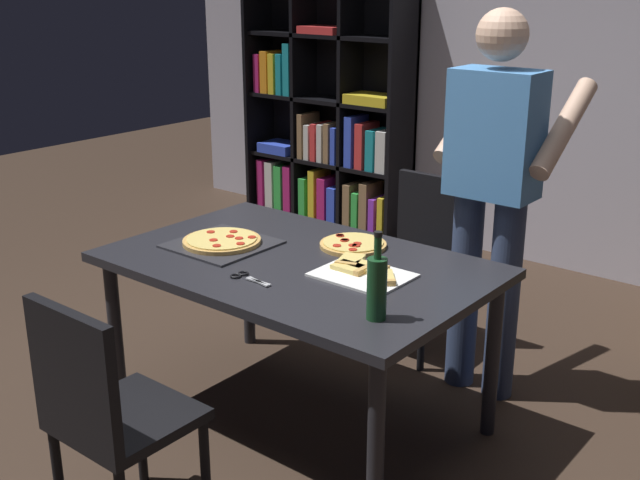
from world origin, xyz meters
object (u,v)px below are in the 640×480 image
Objects in this scene: bookshelf at (328,120)px; second_pizza_plain at (353,244)px; chair_near_camera at (105,408)px; person_serving_pizza at (493,184)px; dining_table at (298,277)px; kitchen_scissors at (246,277)px; chair_far_side at (422,252)px; pepperoni_pizza_on_tray at (222,242)px; wine_bottle at (377,287)px.

second_pizza_plain is (1.80, -2.10, -0.06)m from bookshelf.
person_serving_pizza reaches higher than chair_near_camera.
kitchen_scissors is (-0.02, -0.28, 0.08)m from dining_table.
second_pizza_plain reaches higher than kitchen_scissors.
chair_near_camera is 1.30m from second_pizza_plain.
chair_far_side is 2.24× the size of pepperoni_pizza_on_tray.
wine_bottle reaches higher than chair_near_camera.
bookshelf is at bearing 117.02° from chair_near_camera.
dining_table is 1.75× the size of chair_near_camera.
wine_bottle is (0.59, 0.72, 0.36)m from chair_near_camera.
bookshelf is 2.73m from person_serving_pizza.
second_pizza_plain is at bearing -49.41° from bookshelf.
kitchen_scissors is at bearing -100.22° from second_pizza_plain.
bookshelf is at bearing 130.59° from second_pizza_plain.
bookshelf is 6.17× the size of wine_bottle.
person_serving_pizza is at bearing 74.68° from chair_near_camera.
pepperoni_pizza_on_tray is at bearing -171.07° from dining_table.
chair_far_side is at bearing 90.00° from dining_table.
chair_near_camera is 0.99m from wine_bottle.
bookshelf is 6.68× the size of second_pizza_plain.
wine_bottle is 0.76m from second_pizza_plain.
dining_table is at bearing -90.00° from chair_far_side.
pepperoni_pizza_on_tray is 1.38× the size of second_pizza_plain.
chair_far_side reaches higher than kitchen_scissors.
chair_near_camera is 4.61× the size of kitchen_scissors.
bookshelf reaches higher than dining_table.
chair_near_camera is 0.51× the size of person_serving_pizza.
chair_near_camera is at bearing -67.63° from pepperoni_pizza_on_tray.
pepperoni_pizza_on_tray reaches higher than second_pizza_plain.
chair_far_side is at bearing 88.95° from kitchen_scissors.
wine_bottle is (0.59, -1.26, 0.36)m from chair_far_side.
chair_near_camera is at bearing -90.00° from chair_far_side.
bookshelf is at bearing 131.03° from wine_bottle.
dining_table is 0.30m from second_pizza_plain.
wine_bottle is at bearing 0.83° from kitchen_scissors.
wine_bottle is (0.59, -0.27, 0.19)m from dining_table.
kitchen_scissors is (0.36, -0.22, -0.01)m from pepperoni_pizza_on_tray.
pepperoni_pizza_on_tray is (-0.38, -0.06, 0.09)m from dining_table.
bookshelf is 2.78m from pepperoni_pizza_on_tray.
bookshelf is 2.76m from second_pizza_plain.
bookshelf is (-1.72, 1.39, 0.31)m from chair_far_side.
person_serving_pizza is 1.06m from wine_bottle.
dining_table is at bearing 155.16° from wine_bottle.
bookshelf is 1.11× the size of person_serving_pizza.
pepperoni_pizza_on_tray is at bearing 167.66° from wine_bottle.
second_pizza_plain is at bearing 36.58° from pepperoni_pizza_on_tray.
chair_far_side reaches higher than pepperoni_pizza_on_tray.
chair_near_camera reaches higher than second_pizza_plain.
chair_far_side reaches higher than second_pizza_plain.
bookshelf is 10.00× the size of kitchen_scissors.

